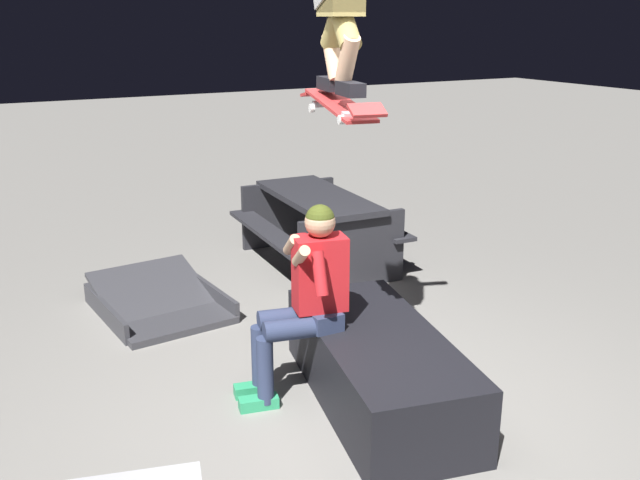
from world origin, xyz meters
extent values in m
plane|color=gray|center=(0.00, 0.00, 0.00)|extent=(40.00, 40.00, 0.00)
cube|color=black|center=(0.16, -0.19, 0.25)|extent=(1.93, 1.13, 0.50)
cube|color=#2D3856|center=(0.44, 0.10, 0.56)|extent=(0.32, 0.20, 0.12)
cube|color=red|center=(0.44, 0.10, 0.87)|extent=(0.27, 0.37, 0.50)
sphere|color=tan|center=(0.44, 0.10, 1.22)|extent=(0.20, 0.20, 0.20)
sphere|color=#414B19|center=(0.44, 0.10, 1.24)|extent=(0.19, 0.19, 0.19)
cylinder|color=red|center=(0.26, 0.20, 0.95)|extent=(0.20, 0.12, 0.29)
cylinder|color=tan|center=(0.36, 0.28, 1.05)|extent=(0.25, 0.12, 0.19)
cylinder|color=red|center=(0.65, 0.12, 0.95)|extent=(0.20, 0.12, 0.29)
cylinder|color=tan|center=(0.59, 0.23, 1.05)|extent=(0.25, 0.12, 0.19)
cylinder|color=#2D3856|center=(0.40, 0.31, 0.54)|extent=(0.22, 0.42, 0.14)
cylinder|color=#2D3856|center=(0.44, 0.51, 0.27)|extent=(0.11, 0.11, 0.46)
cube|color=#2D9E66|center=(0.45, 0.56, 0.04)|extent=(0.15, 0.27, 0.08)
cylinder|color=#2D3856|center=(0.57, 0.28, 0.54)|extent=(0.22, 0.42, 0.14)
cylinder|color=#2D3856|center=(0.61, 0.47, 0.27)|extent=(0.11, 0.11, 0.46)
cube|color=#2D9E66|center=(0.62, 0.52, 0.04)|extent=(0.15, 0.27, 0.08)
cube|color=#B72D2D|center=(0.38, -0.01, 1.96)|extent=(0.82, 0.34, 0.13)
cube|color=#B72D2D|center=(0.83, -0.09, 1.98)|extent=(0.16, 0.22, 0.04)
cube|color=#B72D2D|center=(-0.06, 0.07, 1.98)|extent=(0.15, 0.22, 0.07)
cube|color=#99999E|center=(0.66, -0.05, 1.94)|extent=(0.09, 0.17, 0.04)
cylinder|color=white|center=(0.68, 0.03, 1.91)|extent=(0.06, 0.04, 0.05)
cylinder|color=white|center=(0.64, -0.14, 1.91)|extent=(0.06, 0.04, 0.05)
cube|color=#99999E|center=(0.11, 0.04, 1.94)|extent=(0.09, 0.17, 0.04)
cylinder|color=white|center=(0.12, 0.13, 1.91)|extent=(0.06, 0.04, 0.05)
cylinder|color=white|center=(0.09, -0.04, 1.91)|extent=(0.06, 0.04, 0.05)
cube|color=black|center=(0.56, -0.04, 2.07)|extent=(0.27, 0.14, 0.08)
cube|color=black|center=(0.21, 0.03, 2.07)|extent=(0.27, 0.14, 0.08)
cylinder|color=tan|center=(0.51, -0.03, 2.23)|extent=(0.25, 0.14, 0.31)
cylinder|color=olive|center=(0.44, -0.01, 2.43)|extent=(0.35, 0.19, 0.33)
cylinder|color=tan|center=(0.26, 0.02, 2.23)|extent=(0.25, 0.14, 0.31)
cylinder|color=olive|center=(0.33, 0.00, 2.43)|extent=(0.35, 0.19, 0.33)
cube|color=olive|center=(0.38, -0.01, 2.53)|extent=(0.33, 0.25, 0.12)
cube|color=#38383D|center=(2.33, 0.68, 0.03)|extent=(1.30, 1.05, 0.06)
cube|color=#38383D|center=(2.33, 0.68, 0.10)|extent=(1.25, 1.04, 0.37)
cube|color=#38383D|center=(2.33, 1.15, 0.09)|extent=(1.10, 0.15, 0.18)
cube|color=#38383D|center=(2.33, 0.22, 0.09)|extent=(1.10, 0.15, 0.18)
cube|color=#28282D|center=(2.80, -1.13, 0.72)|extent=(1.73, 0.78, 0.06)
cube|color=#28282D|center=(2.82, -0.58, 0.42)|extent=(1.71, 0.32, 0.04)
cube|color=#28282D|center=(2.77, -1.68, 0.42)|extent=(1.71, 0.32, 0.04)
cube|color=#28282D|center=(3.57, -1.17, 0.36)|extent=(0.11, 1.10, 0.72)
cube|color=#28282D|center=(2.03, -1.10, 0.36)|extent=(0.11, 1.10, 0.72)
camera|label=1|loc=(-3.35, 2.13, 2.47)|focal=39.38mm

